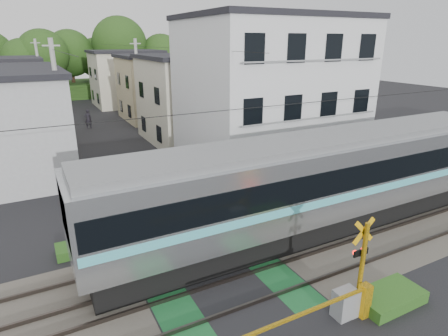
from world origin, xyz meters
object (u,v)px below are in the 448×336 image
crossing_signal_near (350,296)px  pedestrian (88,119)px  crossing_signal_far (117,230)px  apartment_block (269,94)px

crossing_signal_near → pedestrian: (-2.81, 29.96, 0.19)m
crossing_signal_far → pedestrian: crossing_signal_far is taller
apartment_block → crossing_signal_near: bearing=-114.2°
pedestrian → crossing_signal_near: bearing=80.6°
apartment_block → pedestrian: apartment_block is taller
crossing_signal_near → crossing_signal_far: same height
crossing_signal_far → apartment_block: 13.14m
crossing_signal_near → pedestrian: 30.09m
apartment_block → pedestrian: size_ratio=5.63×
crossing_signal_near → apartment_block: 14.95m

